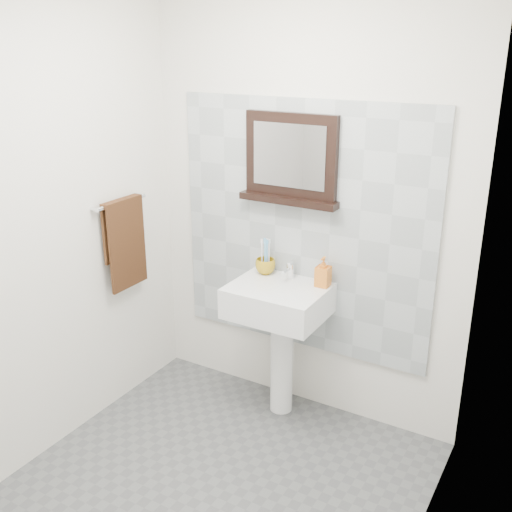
{
  "coord_description": "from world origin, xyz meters",
  "views": [
    {
      "loc": [
        1.46,
        -1.95,
        2.2
      ],
      "look_at": [
        -0.0,
        0.55,
        1.15
      ],
      "focal_mm": 42.0,
      "sensor_mm": 36.0,
      "label": 1
    }
  ],
  "objects_px": {
    "toothbrush_cup": "(265,266)",
    "framed_mirror": "(291,161)",
    "hand_towel": "(125,237)",
    "pedestal_sink": "(279,314)",
    "soap_dispenser": "(323,272)"
  },
  "relations": [
    {
      "from": "toothbrush_cup",
      "to": "framed_mirror",
      "type": "xyz_separation_m",
      "value": [
        0.13,
        0.06,
        0.64
      ]
    },
    {
      "from": "framed_mirror",
      "to": "hand_towel",
      "type": "xyz_separation_m",
      "value": [
        -0.87,
        -0.46,
        -0.46
      ]
    },
    {
      "from": "pedestal_sink",
      "to": "toothbrush_cup",
      "type": "xyz_separation_m",
      "value": [
        -0.16,
        0.13,
        0.23
      ]
    },
    {
      "from": "framed_mirror",
      "to": "hand_towel",
      "type": "relative_size",
      "value": 1.1
    },
    {
      "from": "framed_mirror",
      "to": "hand_towel",
      "type": "bearing_deg",
      "value": -151.91
    },
    {
      "from": "pedestal_sink",
      "to": "soap_dispenser",
      "type": "xyz_separation_m",
      "value": [
        0.22,
        0.12,
        0.27
      ]
    },
    {
      "from": "pedestal_sink",
      "to": "soap_dispenser",
      "type": "relative_size",
      "value": 5.44
    },
    {
      "from": "toothbrush_cup",
      "to": "framed_mirror",
      "type": "height_order",
      "value": "framed_mirror"
    },
    {
      "from": "soap_dispenser",
      "to": "hand_towel",
      "type": "bearing_deg",
      "value": -162.27
    },
    {
      "from": "framed_mirror",
      "to": "toothbrush_cup",
      "type": "bearing_deg",
      "value": -154.71
    },
    {
      "from": "soap_dispenser",
      "to": "hand_towel",
      "type": "xyz_separation_m",
      "value": [
        -1.12,
        -0.4,
        0.14
      ]
    },
    {
      "from": "pedestal_sink",
      "to": "hand_towel",
      "type": "bearing_deg",
      "value": -162.9
    },
    {
      "from": "pedestal_sink",
      "to": "toothbrush_cup",
      "type": "relative_size",
      "value": 8.01
    },
    {
      "from": "soap_dispenser",
      "to": "hand_towel",
      "type": "relative_size",
      "value": 0.32
    },
    {
      "from": "pedestal_sink",
      "to": "framed_mirror",
      "type": "height_order",
      "value": "framed_mirror"
    }
  ]
}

